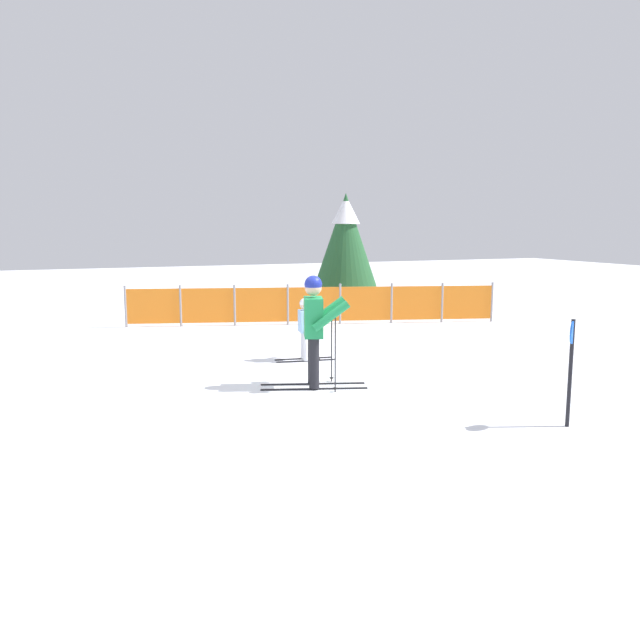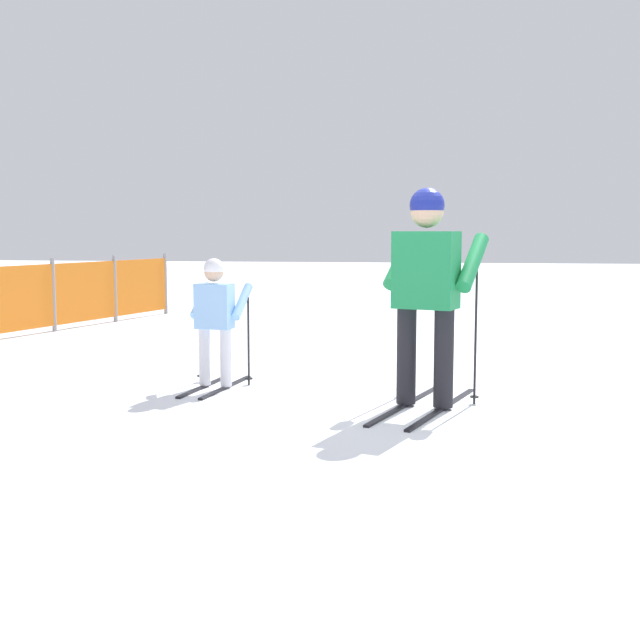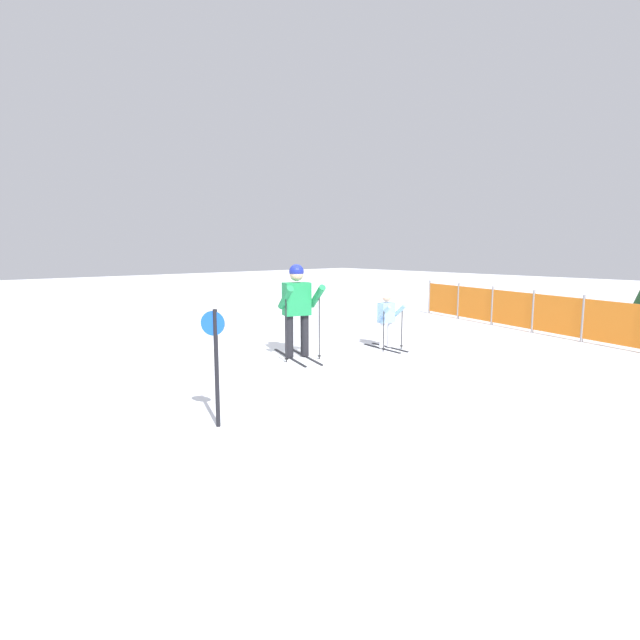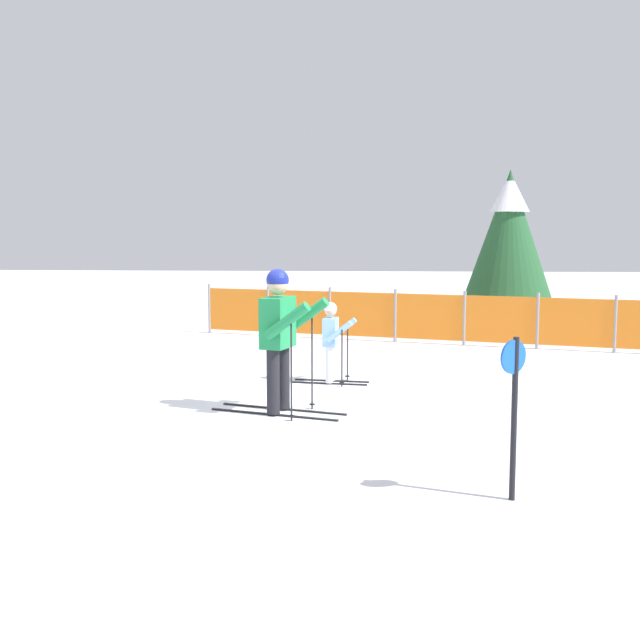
{
  "view_description": "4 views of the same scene",
  "coord_description": "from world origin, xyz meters",
  "px_view_note": "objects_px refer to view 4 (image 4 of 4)",
  "views": [
    {
      "loc": [
        -3.37,
        -8.96,
        2.5
      ],
      "look_at": [
        0.43,
        0.57,
        0.94
      ],
      "focal_mm": 35.0,
      "sensor_mm": 36.0,
      "label": 1
    },
    {
      "loc": [
        -6.33,
        -0.23,
        1.41
      ],
      "look_at": [
        0.3,
        0.77,
        0.67
      ],
      "focal_mm": 45.0,
      "sensor_mm": 36.0,
      "label": 2
    },
    {
      "loc": [
        7.24,
        -5.87,
        2.04
      ],
      "look_at": [
        0.01,
        0.49,
        0.65
      ],
      "focal_mm": 28.0,
      "sensor_mm": 36.0,
      "label": 3
    },
    {
      "loc": [
        1.09,
        -9.6,
        2.26
      ],
      "look_at": [
        0.49,
        0.95,
        1.01
      ],
      "focal_mm": 45.0,
      "sensor_mm": 36.0,
      "label": 4
    }
  ],
  "objects_px": {
    "skier_adult": "(280,327)",
    "conifer_far": "(509,231)",
    "skier_child": "(332,336)",
    "safety_fence": "(429,317)",
    "trail_marker": "(514,400)"
  },
  "relations": [
    {
      "from": "safety_fence",
      "to": "conifer_far",
      "type": "xyz_separation_m",
      "value": [
        1.85,
        2.19,
        1.61
      ]
    },
    {
      "from": "skier_adult",
      "to": "skier_child",
      "type": "distance_m",
      "value": 2.0
    },
    {
      "from": "skier_adult",
      "to": "trail_marker",
      "type": "distance_m",
      "value": 3.73
    },
    {
      "from": "skier_adult",
      "to": "safety_fence",
      "type": "bearing_deg",
      "value": 86.86
    },
    {
      "from": "conifer_far",
      "to": "skier_adult",
      "type": "bearing_deg",
      "value": -117.0
    },
    {
      "from": "skier_child",
      "to": "conifer_far",
      "type": "xyz_separation_m",
      "value": [
        3.55,
        6.14,
        1.44
      ]
    },
    {
      "from": "skier_adult",
      "to": "conifer_far",
      "type": "xyz_separation_m",
      "value": [
        4.09,
        8.03,
        1.08
      ]
    },
    {
      "from": "skier_child",
      "to": "conifer_far",
      "type": "distance_m",
      "value": 7.23
    },
    {
      "from": "safety_fence",
      "to": "trail_marker",
      "type": "relative_size",
      "value": 6.65
    },
    {
      "from": "skier_adult",
      "to": "safety_fence",
      "type": "xyz_separation_m",
      "value": [
        2.24,
        5.84,
        -0.53
      ]
    },
    {
      "from": "skier_child",
      "to": "safety_fence",
      "type": "height_order",
      "value": "skier_child"
    },
    {
      "from": "safety_fence",
      "to": "trail_marker",
      "type": "height_order",
      "value": "trail_marker"
    },
    {
      "from": "trail_marker",
      "to": "skier_adult",
      "type": "bearing_deg",
      "value": 126.87
    },
    {
      "from": "safety_fence",
      "to": "trail_marker",
      "type": "bearing_deg",
      "value": -90.05
    },
    {
      "from": "safety_fence",
      "to": "conifer_far",
      "type": "relative_size",
      "value": 2.63
    }
  ]
}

